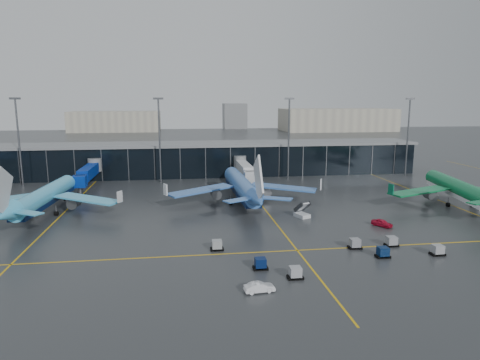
{
  "coord_description": "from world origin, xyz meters",
  "views": [
    {
      "loc": [
        -8.99,
        -80.98,
        24.64
      ],
      "look_at": [
        5.0,
        18.0,
        6.0
      ],
      "focal_mm": 32.0,
      "sensor_mm": 36.0,
      "label": 1
    }
  ],
  "objects": [
    {
      "name": "ground",
      "position": [
        0.0,
        0.0,
        0.0
      ],
      "size": [
        600.0,
        600.0,
        0.0
      ],
      "primitive_type": "plane",
      "color": "#282B2D",
      "rests_on": "ground"
    },
    {
      "name": "terminal_pier",
      "position": [
        0.0,
        62.0,
        5.42
      ],
      "size": [
        142.0,
        17.0,
        10.7
      ],
      "color": "black",
      "rests_on": "ground"
    },
    {
      "name": "jet_bridges",
      "position": [
        -35.0,
        42.99,
        4.55
      ],
      "size": [
        94.0,
        27.5,
        7.2
      ],
      "color": "#595B60",
      "rests_on": "ground"
    },
    {
      "name": "flood_masts",
      "position": [
        5.0,
        50.0,
        13.81
      ],
      "size": [
        203.0,
        0.5,
        25.5
      ],
      "color": "#595B60",
      "rests_on": "ground"
    },
    {
      "name": "distant_hangars",
      "position": [
        49.94,
        270.08,
        8.79
      ],
      "size": [
        260.0,
        71.0,
        22.0
      ],
      "color": "#B2AD99",
      "rests_on": "ground"
    },
    {
      "name": "taxi_lines",
      "position": [
        10.0,
        10.61,
        0.01
      ],
      "size": [
        220.0,
        120.0,
        0.02
      ],
      "color": "gold",
      "rests_on": "ground"
    },
    {
      "name": "airliner_arkefly",
      "position": [
        -38.63,
        15.84,
        6.33
      ],
      "size": [
        39.0,
        43.64,
        12.65
      ],
      "primitive_type": null,
      "rotation": [
        0.0,
        0.0,
        -0.07
      ],
      "color": "#44B3E1",
      "rests_on": "ground"
    },
    {
      "name": "airliner_klm_near",
      "position": [
        5.66,
        20.16,
        6.69
      ],
      "size": [
        39.47,
        44.63,
        13.39
      ],
      "primitive_type": null,
      "rotation": [
        0.0,
        0.0,
        0.03
      ],
      "color": "#3A6FC0",
      "rests_on": "ground"
    },
    {
      "name": "airliner_aer_lingus",
      "position": [
        56.47,
        10.55,
        6.35
      ],
      "size": [
        43.39,
        47.41,
        12.71
      ],
      "primitive_type": null,
      "rotation": [
        0.0,
        0.0,
        -0.19
      ],
      "color": "#0E753F",
      "rests_on": "ground"
    },
    {
      "name": "baggage_carts",
      "position": [
        15.25,
        -18.89,
        0.76
      ],
      "size": [
        37.35,
        14.62,
        1.7
      ],
      "color": "black",
      "rests_on": "ground"
    },
    {
      "name": "mobile_airstair",
      "position": [
        16.6,
        4.9,
        0.77
      ],
      "size": [
        3.26,
        3.8,
        3.45
      ],
      "rotation": [
        0.0,
        0.0,
        0.4
      ],
      "color": "silver",
      "rests_on": "ground"
    },
    {
      "name": "service_van_red",
      "position": [
        30.38,
        -3.95,
        0.72
      ],
      "size": [
        3.75,
        4.46,
        1.44
      ],
      "primitive_type": "imported",
      "rotation": [
        0.0,
        0.0,
        0.58
      ],
      "color": "#B80E2A",
      "rests_on": "ground"
    },
    {
      "name": "service_van_white",
      "position": [
        0.83,
        -29.66,
        0.67
      ],
      "size": [
        4.17,
        1.82,
        1.33
      ],
      "primitive_type": "imported",
      "rotation": [
        0.0,
        0.0,
        1.68
      ],
      "color": "silver",
      "rests_on": "ground"
    }
  ]
}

